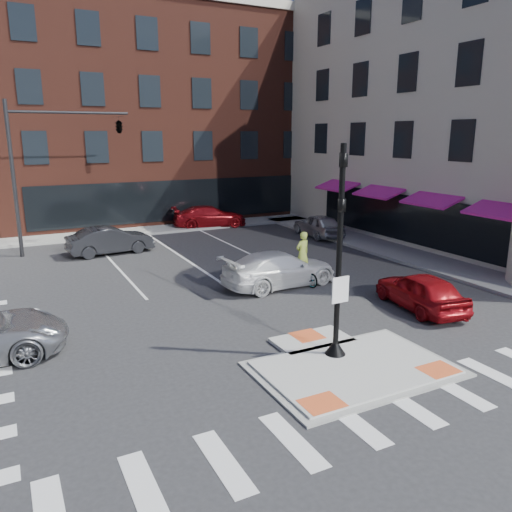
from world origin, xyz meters
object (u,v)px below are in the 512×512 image
bg_car_red (210,216)px  cyclist (302,267)px  white_pickup (280,269)px  red_sedan (421,291)px  bg_car_dark (110,240)px  bg_car_silver (318,225)px

bg_car_red → cyclist: (-1.58, -14.53, 0.05)m
cyclist → white_pickup: bearing=-27.4°
bg_car_red → cyclist: 14.61m
red_sedan → bg_car_dark: bearing=-50.1°
red_sedan → bg_car_red: 19.14m
white_pickup → bg_car_dark: 10.64m
bg_car_dark → cyclist: 11.37m
white_pickup → cyclist: cyclist is taller
red_sedan → bg_car_silver: size_ratio=0.97×
cyclist → bg_car_red: bearing=-106.7°
white_pickup → bg_car_red: bearing=-14.2°
red_sedan → bg_car_silver: (4.18, 12.89, 0.02)m
bg_car_silver → red_sedan: bearing=75.6°
bg_car_dark → red_sedan: bearing=-154.7°
white_pickup → red_sedan: bearing=-151.0°
white_pickup → bg_car_silver: bearing=-46.8°
red_sedan → bg_car_silver: 13.55m
bg_car_dark → white_pickup: bearing=-156.0°
red_sedan → cyclist: cyclist is taller
white_pickup → bg_car_dark: white_pickup is taller
white_pickup → bg_car_silver: white_pickup is taller
bg_car_dark → bg_car_silver: 12.68m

